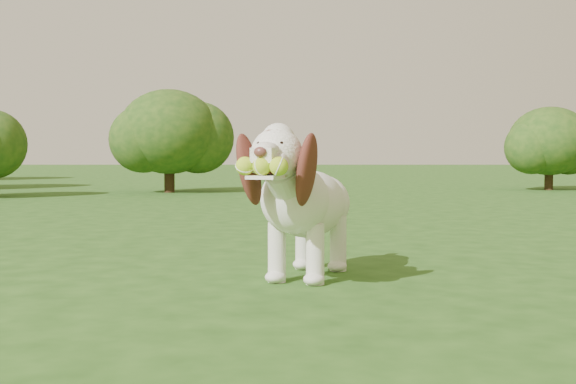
{
  "coord_description": "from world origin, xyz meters",
  "views": [
    {
      "loc": [
        -0.63,
        -3.72,
        0.63
      ],
      "look_at": [
        -0.64,
        -0.34,
        0.45
      ],
      "focal_mm": 45.0,
      "sensor_mm": 36.0,
      "label": 1
    }
  ],
  "objects": [
    {
      "name": "shrub_b",
      "position": [
        -2.62,
        8.1,
        0.99
      ],
      "size": [
        1.63,
        1.63,
        1.69
      ],
      "color": "#382314",
      "rests_on": "ground"
    },
    {
      "name": "shrub_d",
      "position": [
        3.9,
        8.92,
        0.86
      ],
      "size": [
        1.41,
        1.41,
        1.46
      ],
      "color": "#382314",
      "rests_on": "ground"
    },
    {
      "name": "ground",
      "position": [
        0.0,
        0.0,
        0.0
      ],
      "size": [
        80.0,
        80.0,
        0.0
      ],
      "primitive_type": "plane",
      "color": "#214614",
      "rests_on": "ground"
    },
    {
      "name": "dog",
      "position": [
        -0.56,
        -0.12,
        0.41
      ],
      "size": [
        0.65,
        1.16,
        0.77
      ],
      "rotation": [
        0.0,
        0.0,
        -0.33
      ],
      "color": "white",
      "rests_on": "ground"
    }
  ]
}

